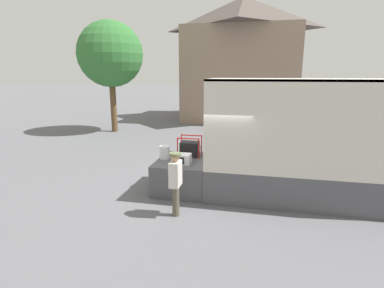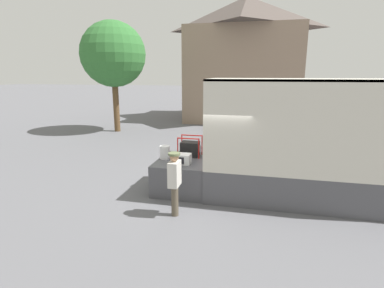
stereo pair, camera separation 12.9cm
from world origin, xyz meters
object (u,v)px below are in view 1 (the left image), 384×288
object	(u,v)px
portable_generator	(190,149)
street_tree	(110,55)
orange_bucket	(165,153)
worker_person	(175,178)
microwave	(182,159)
box_truck	(348,170)

from	to	relation	value
portable_generator	street_tree	world-z (taller)	street_tree
orange_bucket	worker_person	world-z (taller)	worker_person
worker_person	street_tree	size ratio (longest dim) A/B	0.25
portable_generator	street_tree	distance (m)	10.90
orange_bucket	street_tree	world-z (taller)	street_tree
microwave	street_tree	size ratio (longest dim) A/B	0.08
microwave	portable_generator	size ratio (longest dim) A/B	0.74
portable_generator	street_tree	size ratio (longest dim) A/B	0.11
microwave	orange_bucket	bearing A→B (deg)	150.02
microwave	worker_person	xyz separation A→B (m)	(0.19, -1.40, -0.09)
orange_bucket	street_tree	distance (m)	10.87
box_truck	portable_generator	distance (m)	4.58
portable_generator	worker_person	bearing A→B (deg)	-86.85
street_tree	portable_generator	bearing A→B (deg)	-50.23
worker_person	street_tree	xyz separation A→B (m)	(-6.74, 10.21, 3.61)
portable_generator	microwave	bearing A→B (deg)	-94.30
box_truck	orange_bucket	world-z (taller)	box_truck
box_truck	orange_bucket	bearing A→B (deg)	-179.19
box_truck	orange_bucket	xyz separation A→B (m)	(-5.26, -0.07, 0.21)
portable_generator	orange_bucket	xyz separation A→B (m)	(-0.71, -0.49, -0.04)
microwave	box_truck	bearing A→B (deg)	5.50
portable_generator	orange_bucket	bearing A→B (deg)	-145.04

